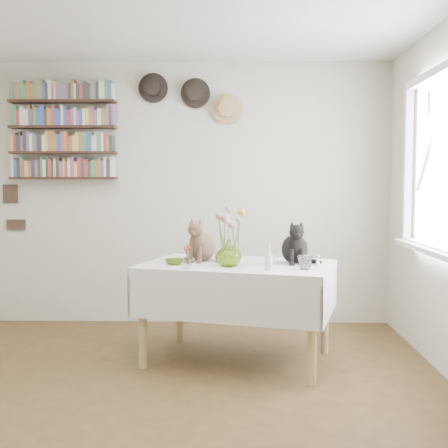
{
  "coord_description": "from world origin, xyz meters",
  "views": [
    {
      "loc": [
        0.56,
        -3.14,
        1.34
      ],
      "look_at": [
        0.45,
        0.95,
        1.05
      ],
      "focal_mm": 45.0,
      "sensor_mm": 36.0,
      "label": 1
    }
  ],
  "objects_px": {
    "tabby_cat": "(202,239)",
    "black_cat": "(295,241)",
    "bookshelf_unit": "(63,131)",
    "flower_vase": "(229,253)",
    "dining_table": "(238,288)"
  },
  "relations": [
    {
      "from": "tabby_cat",
      "to": "black_cat",
      "type": "xyz_separation_m",
      "value": [
        0.71,
        -0.12,
        -0.01
      ]
    },
    {
      "from": "dining_table",
      "to": "bookshelf_unit",
      "type": "height_order",
      "value": "bookshelf_unit"
    },
    {
      "from": "dining_table",
      "to": "tabby_cat",
      "type": "xyz_separation_m",
      "value": [
        -0.28,
        0.15,
        0.36
      ]
    },
    {
      "from": "tabby_cat",
      "to": "flower_vase",
      "type": "bearing_deg",
      "value": -35.23
    },
    {
      "from": "bookshelf_unit",
      "to": "tabby_cat",
      "type": "bearing_deg",
      "value": -35.0
    },
    {
      "from": "tabby_cat",
      "to": "bookshelf_unit",
      "type": "xyz_separation_m",
      "value": [
        -1.38,
        0.96,
        0.93
      ]
    },
    {
      "from": "tabby_cat",
      "to": "black_cat",
      "type": "height_order",
      "value": "tabby_cat"
    },
    {
      "from": "dining_table",
      "to": "tabby_cat",
      "type": "distance_m",
      "value": 0.47
    },
    {
      "from": "flower_vase",
      "to": "bookshelf_unit",
      "type": "bearing_deg",
      "value": 141.36
    },
    {
      "from": "dining_table",
      "to": "bookshelf_unit",
      "type": "distance_m",
      "value": 2.37
    },
    {
      "from": "flower_vase",
      "to": "dining_table",
      "type": "bearing_deg",
      "value": 68.51
    },
    {
      "from": "flower_vase",
      "to": "tabby_cat",
      "type": "bearing_deg",
      "value": 124.8
    },
    {
      "from": "tabby_cat",
      "to": "flower_vase",
      "type": "height_order",
      "value": "tabby_cat"
    },
    {
      "from": "dining_table",
      "to": "flower_vase",
      "type": "height_order",
      "value": "flower_vase"
    },
    {
      "from": "dining_table",
      "to": "black_cat",
      "type": "height_order",
      "value": "black_cat"
    }
  ]
}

